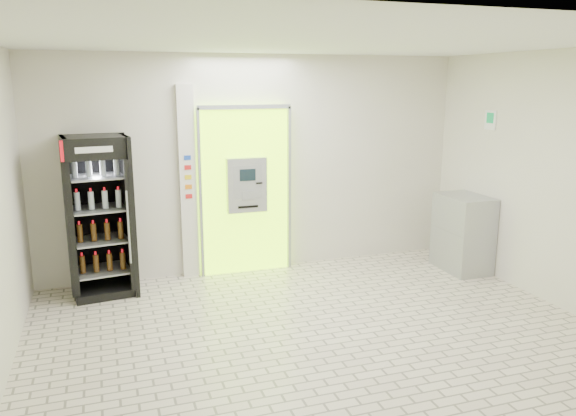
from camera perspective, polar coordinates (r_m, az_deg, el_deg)
name	(u,v)px	position (r m, az deg, el deg)	size (l,w,h in m)	color
ground	(323,340)	(6.02, 3.56, -13.23)	(6.00, 6.00, 0.00)	beige
room_shell	(325,165)	(5.47, 3.82, 4.40)	(6.00, 6.00, 6.00)	silver
atm_assembly	(245,190)	(7.78, -4.38, 1.88)	(1.30, 0.24, 2.33)	#A5FF0D
pillar	(188,183)	(7.65, -10.14, 2.50)	(0.22, 0.11, 2.60)	silver
beverage_cooler	(100,219)	(7.36, -18.59, -1.09)	(0.83, 0.78, 2.00)	black
steel_cabinet	(463,233)	(8.32, 17.33, -2.44)	(0.55, 0.81, 1.08)	#9C9EA3
exit_sign	(491,120)	(8.17, 19.89, 8.41)	(0.02, 0.22, 0.26)	white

